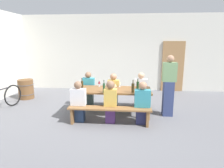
% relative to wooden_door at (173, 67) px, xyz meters
% --- Properties ---
extents(ground_plane, '(24.00, 24.00, 0.00)m').
position_rel_wooden_door_xyz_m(ground_plane, '(-2.30, -2.94, -1.05)').
color(ground_plane, slate).
extents(back_wall, '(14.00, 0.20, 3.20)m').
position_rel_wooden_door_xyz_m(back_wall, '(-2.30, 0.14, 0.55)').
color(back_wall, silver).
rests_on(back_wall, ground).
extents(wooden_door, '(0.90, 0.06, 2.10)m').
position_rel_wooden_door_xyz_m(wooden_door, '(0.00, 0.00, 0.00)').
color(wooden_door, '#9E7247').
rests_on(wooden_door, ground).
extents(tasting_table, '(2.21, 0.87, 0.75)m').
position_rel_wooden_door_xyz_m(tasting_table, '(-2.30, -2.94, -0.37)').
color(tasting_table, brown).
rests_on(tasting_table, ground).
extents(bench_near, '(2.11, 0.30, 0.45)m').
position_rel_wooden_door_xyz_m(bench_near, '(-2.30, -3.68, -0.69)').
color(bench_near, olive).
rests_on(bench_near, ground).
extents(bench_far, '(2.11, 0.30, 0.45)m').
position_rel_wooden_door_xyz_m(bench_far, '(-2.30, -2.21, -0.69)').
color(bench_far, olive).
rests_on(bench_far, ground).
extents(wine_bottle_0, '(0.08, 0.08, 0.34)m').
position_rel_wooden_door_xyz_m(wine_bottle_0, '(-1.72, -3.27, -0.17)').
color(wine_bottle_0, '#332814').
rests_on(wine_bottle_0, tasting_table).
extents(wine_bottle_1, '(0.08, 0.08, 0.29)m').
position_rel_wooden_door_xyz_m(wine_bottle_1, '(-1.57, -2.81, -0.19)').
color(wine_bottle_1, '#143319').
rests_on(wine_bottle_1, tasting_table).
extents(wine_bottle_2, '(0.06, 0.06, 0.33)m').
position_rel_wooden_door_xyz_m(wine_bottle_2, '(-2.49, -3.29, -0.17)').
color(wine_bottle_2, '#234C2D').
rests_on(wine_bottle_2, tasting_table).
extents(wine_bottle_3, '(0.07, 0.07, 0.30)m').
position_rel_wooden_door_xyz_m(wine_bottle_3, '(-3.18, -2.91, -0.19)').
color(wine_bottle_3, '#332814').
rests_on(wine_bottle_3, tasting_table).
extents(wine_glass_0, '(0.07, 0.07, 0.17)m').
position_rel_wooden_door_xyz_m(wine_glass_0, '(-2.23, -3.29, -0.19)').
color(wine_glass_0, silver).
rests_on(wine_glass_0, tasting_table).
extents(wine_glass_1, '(0.08, 0.08, 0.18)m').
position_rel_wooden_door_xyz_m(wine_glass_1, '(-2.21, -2.96, -0.18)').
color(wine_glass_1, silver).
rests_on(wine_glass_1, tasting_table).
extents(wine_glass_2, '(0.08, 0.08, 0.18)m').
position_rel_wooden_door_xyz_m(wine_glass_2, '(-2.72, -2.64, -0.17)').
color(wine_glass_2, silver).
rests_on(wine_glass_2, tasting_table).
extents(wine_glass_3, '(0.07, 0.07, 0.17)m').
position_rel_wooden_door_xyz_m(wine_glass_3, '(-2.10, -2.63, -0.18)').
color(wine_glass_3, silver).
rests_on(wine_glass_3, tasting_table).
extents(wine_glass_4, '(0.08, 0.08, 0.16)m').
position_rel_wooden_door_xyz_m(wine_glass_4, '(-2.24, -3.19, -0.18)').
color(wine_glass_4, silver).
rests_on(wine_glass_4, tasting_table).
extents(seated_guest_near_0, '(0.39, 0.24, 1.08)m').
position_rel_wooden_door_xyz_m(seated_guest_near_0, '(-3.14, -3.53, -0.54)').
color(seated_guest_near_0, navy).
rests_on(seated_guest_near_0, ground).
extents(seated_guest_near_1, '(0.33, 0.24, 1.12)m').
position_rel_wooden_door_xyz_m(seated_guest_near_1, '(-2.29, -3.53, -0.50)').
color(seated_guest_near_1, '#532F6D').
rests_on(seated_guest_near_1, ground).
extents(seated_guest_near_2, '(0.40, 0.24, 1.10)m').
position_rel_wooden_door_xyz_m(seated_guest_near_2, '(-1.48, -3.53, -0.53)').
color(seated_guest_near_2, navy).
rests_on(seated_guest_near_2, ground).
extents(seated_guest_far_0, '(0.38, 0.24, 1.15)m').
position_rel_wooden_door_xyz_m(seated_guest_far_0, '(-3.11, -2.36, -0.51)').
color(seated_guest_far_0, '#425858').
rests_on(seated_guest_far_0, ground).
extents(seated_guest_far_1, '(0.36, 0.24, 1.11)m').
position_rel_wooden_door_xyz_m(seated_guest_far_1, '(-2.31, -2.36, -0.52)').
color(seated_guest_far_1, '#395860').
rests_on(seated_guest_far_1, ground).
extents(seated_guest_far_2, '(0.39, 0.24, 1.15)m').
position_rel_wooden_door_xyz_m(seated_guest_far_2, '(-1.45, -2.36, -0.51)').
color(seated_guest_far_2, '#424033').
rests_on(seated_guest_far_2, ground).
extents(standing_host, '(0.38, 0.24, 1.72)m').
position_rel_wooden_door_xyz_m(standing_host, '(-0.72, -2.90, -0.21)').
color(standing_host, navy).
rests_on(standing_host, ground).
extents(wine_barrel, '(0.57, 0.57, 0.71)m').
position_rel_wooden_door_xyz_m(wine_barrel, '(-5.63, -1.64, -0.69)').
color(wine_barrel, brown).
rests_on(wine_barrel, ground).
extents(parked_bicycle_0, '(0.41, 1.69, 0.90)m').
position_rel_wooden_door_xyz_m(parked_bicycle_0, '(-5.73, -2.99, -0.68)').
color(parked_bicycle_0, black).
rests_on(parked_bicycle_0, ground).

